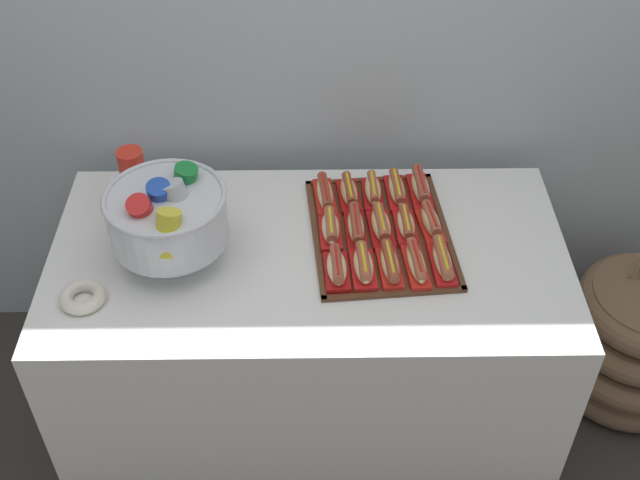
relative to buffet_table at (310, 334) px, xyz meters
name	(u,v)px	position (x,y,z in m)	size (l,w,h in m)	color
ground_plane	(311,409)	(0.00, 0.00, -0.40)	(10.00, 10.00, 0.00)	#38332D
buffet_table	(310,334)	(0.00, 0.00, 0.00)	(1.52, 0.79, 0.77)	white
floor_vase	(635,340)	(1.14, 0.12, -0.18)	(0.55, 0.55, 0.99)	brown
serving_tray	(380,233)	(0.21, 0.07, 0.37)	(0.45, 0.56, 0.01)	#56331E
hot_dog_0	(337,268)	(0.08, -0.10, 0.40)	(0.08, 0.16, 0.06)	#B21414
hot_dog_1	(363,266)	(0.15, -0.10, 0.40)	(0.08, 0.16, 0.06)	red
hot_dog_2	(390,264)	(0.23, -0.09, 0.40)	(0.07, 0.17, 0.06)	red
hot_dog_3	(416,263)	(0.30, -0.08, 0.40)	(0.07, 0.19, 0.06)	red
hot_dog_4	(442,261)	(0.38, -0.08, 0.40)	(0.07, 0.18, 0.06)	red
hot_dog_5	(331,228)	(0.06, 0.06, 0.40)	(0.07, 0.16, 0.07)	red
hot_dog_6	(356,227)	(0.14, 0.07, 0.40)	(0.06, 0.17, 0.06)	#B21414
hot_dog_7	(381,225)	(0.21, 0.07, 0.40)	(0.08, 0.17, 0.06)	#B21414
hot_dog_8	(406,225)	(0.29, 0.08, 0.40)	(0.07, 0.16, 0.06)	red
hot_dog_9	(431,222)	(0.36, 0.09, 0.40)	(0.08, 0.16, 0.06)	red
hot_dog_10	(325,194)	(0.05, 0.23, 0.40)	(0.08, 0.19, 0.06)	red
hot_dog_11	(349,192)	(0.13, 0.23, 0.40)	(0.08, 0.16, 0.06)	#B21414
hot_dog_12	(373,191)	(0.20, 0.24, 0.40)	(0.06, 0.16, 0.06)	#B21414
hot_dog_13	(397,190)	(0.27, 0.24, 0.40)	(0.07, 0.18, 0.06)	red
hot_dog_14	(420,187)	(0.35, 0.25, 0.40)	(0.07, 0.18, 0.07)	red
punch_bowl	(168,216)	(-0.39, -0.02, 0.52)	(0.34, 0.35, 0.27)	silver
cup_stack	(134,176)	(-0.54, 0.25, 0.46)	(0.08, 0.08, 0.18)	red
donut	(83,297)	(-0.62, -0.19, 0.38)	(0.13, 0.13, 0.04)	silver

